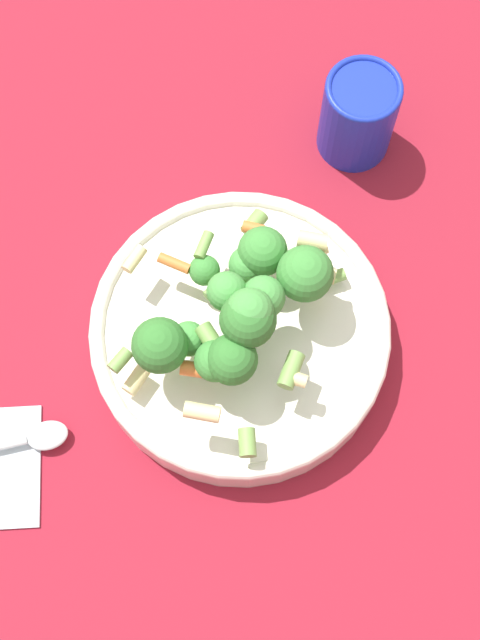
% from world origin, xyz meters
% --- Properties ---
extents(ground_plane, '(3.00, 3.00, 0.00)m').
position_xyz_m(ground_plane, '(0.00, 0.00, 0.00)').
color(ground_plane, maroon).
extents(bowl, '(0.26, 0.26, 0.05)m').
position_xyz_m(bowl, '(0.00, 0.00, 0.03)').
color(bowl, silver).
rests_on(bowl, ground_plane).
extents(pasta_salad, '(0.19, 0.22, 0.09)m').
position_xyz_m(pasta_salad, '(0.00, 0.00, 0.10)').
color(pasta_salad, '#8CB766').
rests_on(pasta_salad, bowl).
extents(cup, '(0.07, 0.07, 0.09)m').
position_xyz_m(cup, '(-0.08, -0.22, 0.05)').
color(cup, '#192DAD').
rests_on(cup, ground_plane).
extents(spoon, '(0.15, 0.07, 0.01)m').
position_xyz_m(spoon, '(0.18, 0.12, 0.01)').
color(spoon, silver).
rests_on(spoon, napkin).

